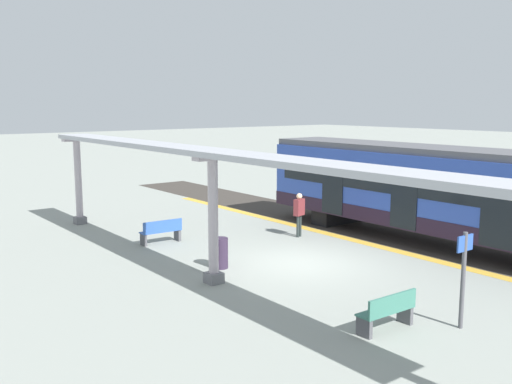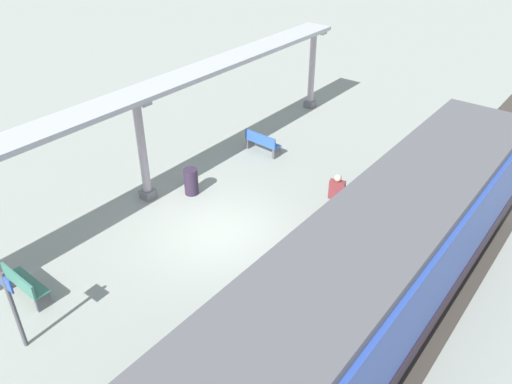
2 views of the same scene
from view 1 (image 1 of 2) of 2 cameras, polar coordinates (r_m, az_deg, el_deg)
ground_plane at (r=18.12m, az=4.66°, el=-7.11°), size 176.00×176.00×0.00m
tactile_edge_strip at (r=20.61m, az=12.00°, el=-5.31°), size 0.45×26.30×0.01m
trackbed at (r=22.01m, az=15.08°, el=-4.53°), size 3.20×38.30×0.01m
train_near_carriage at (r=21.25m, az=16.78°, el=-0.04°), size 2.65×13.72×3.48m
canopy_pillar_nearest at (r=24.67m, az=-17.41°, el=1.08°), size 1.10×0.44×3.58m
canopy_pillar_second at (r=15.71m, az=-4.33°, el=-2.77°), size 1.10×0.44×3.58m
canopy_beam at (r=15.39m, az=-4.28°, el=3.94°), size 1.20×21.13×0.16m
bench_near_end at (r=20.72m, az=-9.47°, el=-3.92°), size 1.52×0.52×0.86m
bench_mid_platform at (r=13.11m, az=13.11°, el=-11.59°), size 1.51×0.48×0.86m
trash_bin at (r=17.44m, az=-3.61°, el=-6.13°), size 0.48×0.48×0.94m
platform_info_sign at (r=13.44m, az=20.11°, el=-7.43°), size 0.56×0.10×2.20m
passenger_waiting_near_edge at (r=21.39m, az=4.35°, el=-1.78°), size 0.52×0.35×1.67m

